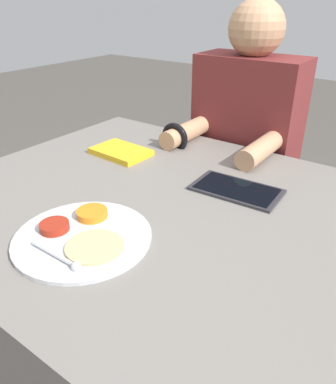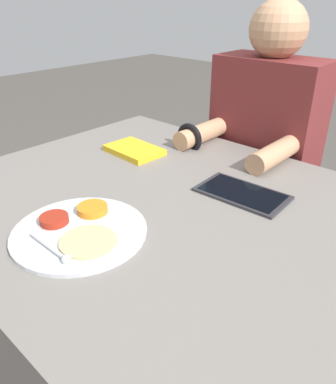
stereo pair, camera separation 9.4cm
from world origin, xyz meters
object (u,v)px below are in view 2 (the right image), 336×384
object	(u,v)px
thali_tray	(79,230)
person_diner	(259,178)
red_notebook	(134,150)
tablet_device	(242,193)

from	to	relation	value
thali_tray	person_diner	xyz separation A→B (m)	(-0.01, 0.88, -0.19)
red_notebook	tablet_device	world-z (taller)	red_notebook
red_notebook	tablet_device	size ratio (longest dim) A/B	0.79
thali_tray	person_diner	size ratio (longest dim) A/B	0.25
red_notebook	person_diner	xyz separation A→B (m)	(0.26, 0.45, -0.19)
tablet_device	person_diner	world-z (taller)	person_diner
person_diner	red_notebook	bearing A→B (deg)	-119.97
thali_tray	red_notebook	size ratio (longest dim) A/B	1.57
thali_tray	tablet_device	xyz separation A→B (m)	(0.18, 0.42, -0.00)
thali_tray	red_notebook	world-z (taller)	thali_tray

